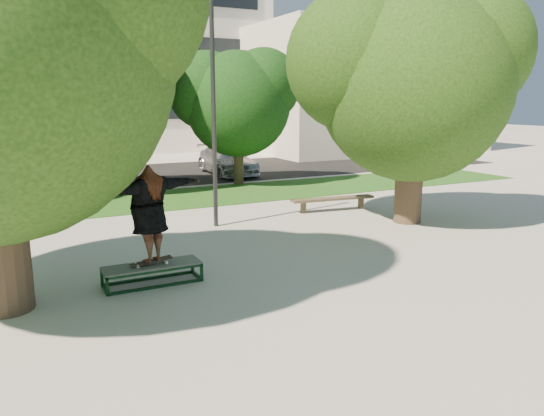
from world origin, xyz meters
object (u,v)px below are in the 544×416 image
grind_box (152,274)px  car_grey (82,162)px  lamppost (214,109)px  bench (333,200)px  car_dark (104,167)px  car_silver_a (21,174)px  car_silver_b (227,160)px  tree_right (410,73)px

grind_box → car_grey: (0.83, 15.32, 0.47)m
lamppost → grind_box: size_ratio=3.39×
lamppost → grind_box: (-2.74, -3.83, -2.96)m
bench → car_dark: 9.90m
lamppost → grind_box: lamppost is taller
bench → car_silver_a: car_silver_a is taller
car_dark → car_silver_b: bearing=12.8°
car_silver_b → tree_right: bearing=-84.5°
tree_right → car_dark: size_ratio=1.37×
bench → tree_right: bearing=-60.7°
car_silver_a → car_dark: size_ratio=0.83×
tree_right → car_silver_b: tree_right is taller
grind_box → car_silver_b: (6.98, 13.38, 0.46)m
bench → car_grey: size_ratio=0.58×
tree_right → grind_box: bearing=-166.0°
car_silver_a → car_dark: 3.00m
grind_box → car_silver_b: 15.10m
grind_box → bench: 7.89m
grind_box → car_grey: car_grey is taller
car_silver_b → car_grey: bearing=164.7°
tree_right → car_grey: 15.44m
tree_right → lamppost: 5.36m
grind_box → car_dark: bearing=84.2°
car_grey → car_dark: bearing=-78.0°
grind_box → car_silver_a: car_silver_a is taller
car_dark → car_silver_b: 5.84m
car_dark → car_grey: size_ratio=1.00×
lamppost → car_dark: bearing=100.0°
car_grey → car_silver_a: bearing=-126.7°
grind_box → lamppost: bearing=54.4°
grind_box → car_dark: 12.40m
tree_right → lamppost: (-4.92, 1.92, -0.94)m
grind_box → car_grey: bearing=86.9°
car_silver_a → bench: bearing=-35.2°
tree_right → car_silver_a: size_ratio=1.64×
grind_box → bench: size_ratio=0.65×
car_grey → bench: bearing=-58.1°
car_dark → lamppost: bearing=-77.6°
tree_right → grind_box: 8.81m
bench → car_dark: (-5.49, 8.23, 0.43)m
tree_right → car_silver_a: (-9.42, 10.42, -3.42)m
grind_box → bench: bearing=31.3°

